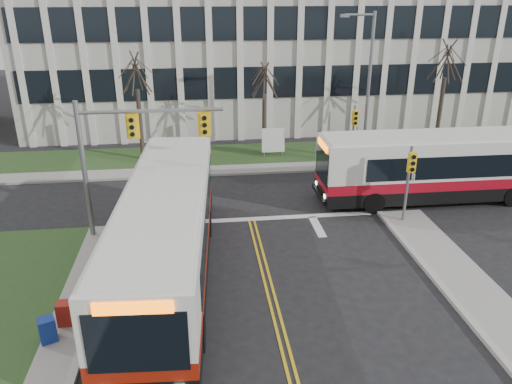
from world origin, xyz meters
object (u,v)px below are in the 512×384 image
object	(u,v)px
bus_main	(168,235)
directory_sign	(273,141)
bus_cross	(444,168)
newspaper_box_blue	(48,332)
streetlight	(366,80)
newspaper_box_red	(66,315)

from	to	relation	value
bus_main	directory_sign	bearing A→B (deg)	69.76
bus_cross	newspaper_box_blue	distance (m)	20.15
streetlight	bus_cross	distance (m)	7.86
newspaper_box_red	directory_sign	bearing A→B (deg)	60.34
streetlight	bus_cross	bearing A→B (deg)	-71.48
newspaper_box_blue	newspaper_box_red	size ratio (longest dim) A/B	1.00
streetlight	newspaper_box_red	distance (m)	22.13
bus_main	newspaper_box_blue	size ratio (longest dim) A/B	14.38
bus_main	bus_cross	world-z (taller)	bus_main
directory_sign	bus_main	bearing A→B (deg)	-113.78
directory_sign	bus_main	world-z (taller)	bus_main
bus_cross	directory_sign	bearing A→B (deg)	-135.54
streetlight	newspaper_box_red	world-z (taller)	streetlight
streetlight	newspaper_box_blue	size ratio (longest dim) A/B	9.68
bus_main	newspaper_box_red	distance (m)	4.49
streetlight	directory_sign	distance (m)	6.96
streetlight	newspaper_box_blue	xyz separation A→B (m)	(-15.38, -16.37, -4.72)
streetlight	newspaper_box_blue	bearing A→B (deg)	-133.22
bus_cross	newspaper_box_red	world-z (taller)	bus_cross
streetlight	newspaper_box_blue	distance (m)	22.96
bus_cross	newspaper_box_blue	size ratio (longest dim) A/B	13.74
streetlight	bus_main	bearing A→B (deg)	-132.54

